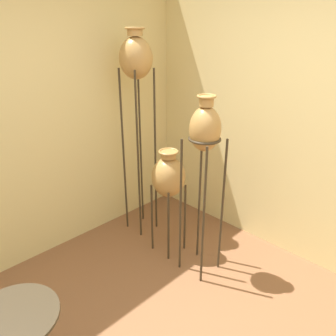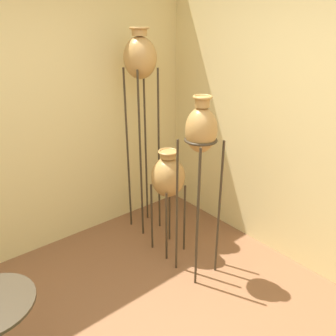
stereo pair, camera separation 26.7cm
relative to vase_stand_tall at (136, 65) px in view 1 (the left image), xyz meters
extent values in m
cube|color=beige|center=(0.75, -1.53, -0.37)|extent=(0.06, 7.74, 2.70)
cylinder|color=#382D1E|center=(-0.11, -0.11, -0.88)|extent=(0.02, 0.02, 1.69)
cylinder|color=#382D1E|center=(0.11, -0.11, -0.88)|extent=(0.02, 0.02, 1.69)
cylinder|color=#382D1E|center=(-0.11, 0.11, -0.88)|extent=(0.02, 0.02, 1.69)
cylinder|color=#382D1E|center=(0.11, 0.11, -0.88)|extent=(0.02, 0.02, 1.69)
torus|color=#382D1E|center=(0.00, 0.00, -0.03)|extent=(0.23, 0.23, 0.02)
ellipsoid|color=#B28447|center=(0.00, 0.00, 0.05)|extent=(0.30, 0.30, 0.37)
cylinder|color=#B28447|center=(0.00, 0.00, 0.27)|extent=(0.14, 0.14, 0.06)
torus|color=#B28447|center=(0.00, 0.00, 0.30)|extent=(0.18, 0.18, 0.02)
cylinder|color=#382D1E|center=(-0.20, -1.00, -1.10)|extent=(0.02, 0.02, 1.24)
cylinder|color=#382D1E|center=(0.05, -1.00, -1.10)|extent=(0.02, 0.02, 1.24)
cylinder|color=#382D1E|center=(-0.20, -0.75, -1.10)|extent=(0.02, 0.02, 1.24)
cylinder|color=#382D1E|center=(0.05, -0.75, -1.10)|extent=(0.02, 0.02, 1.24)
torus|color=#382D1E|center=(-0.07, -0.88, -0.48)|extent=(0.26, 0.26, 0.02)
ellipsoid|color=#B28447|center=(-0.07, -0.88, -0.41)|extent=(0.25, 0.25, 0.35)
cylinder|color=#B28447|center=(-0.07, -0.88, -0.19)|extent=(0.11, 0.11, 0.07)
torus|color=#B28447|center=(-0.07, -0.88, -0.16)|extent=(0.15, 0.15, 0.02)
cylinder|color=#382D1E|center=(-0.18, -0.59, -1.37)|extent=(0.02, 0.02, 0.70)
cylinder|color=#382D1E|center=(0.04, -0.59, -1.37)|extent=(0.02, 0.02, 0.70)
cylinder|color=#382D1E|center=(-0.18, -0.37, -1.37)|extent=(0.02, 0.02, 0.70)
cylinder|color=#382D1E|center=(0.04, -0.37, -1.37)|extent=(0.02, 0.02, 0.70)
torus|color=#382D1E|center=(-0.07, -0.48, -1.02)|extent=(0.23, 0.23, 0.02)
ellipsoid|color=#B28447|center=(-0.07, -0.48, -0.94)|extent=(0.31, 0.31, 0.38)
cylinder|color=#B28447|center=(-0.07, -0.48, -0.72)|extent=(0.14, 0.14, 0.06)
torus|color=#B28447|center=(-0.07, -0.48, -0.69)|extent=(0.18, 0.18, 0.02)
cylinder|color=#382D1E|center=(-1.69, -1.02, -0.98)|extent=(0.45, 0.45, 0.02)
camera|label=1|loc=(-1.99, -2.38, 0.31)|focal=35.00mm
camera|label=2|loc=(-1.79, -2.56, 0.31)|focal=35.00mm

